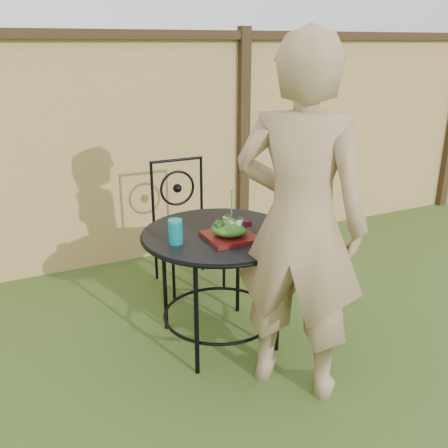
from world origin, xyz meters
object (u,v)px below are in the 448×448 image
diner (300,225)px  salad_plate (230,237)px  patio_table (219,254)px  patio_chair (185,221)px

diner → salad_plate: 0.50m
patio_table → diner: diner is taller
patio_table → salad_plate: (0.01, -0.12, 0.15)m
diner → salad_plate: (-0.17, 0.43, -0.19)m
diner → salad_plate: size_ratio=6.85×
patio_table → patio_chair: (0.11, 0.85, -0.08)m
patio_table → patio_chair: bearing=82.3°
patio_table → diner: (0.18, -0.55, 0.34)m
patio_chair → salad_plate: patio_chair is taller
patio_table → patio_chair: patio_chair is taller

